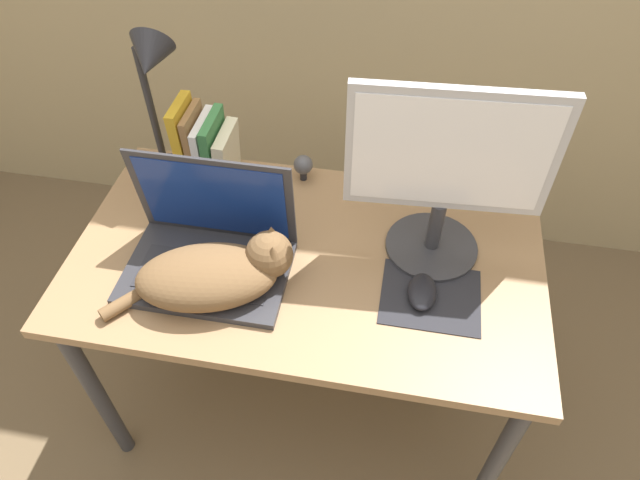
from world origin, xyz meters
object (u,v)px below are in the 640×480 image
object	(u,v)px
cat	(217,273)
book_row	(207,152)
desk_lamp	(152,85)
external_monitor	(447,172)
webcam	(303,165)
computer_mouse	(422,292)
laptop	(209,249)

from	to	relation	value
cat	book_row	xyz separation A→B (m)	(-0.14, 0.37, 0.05)
cat	desk_lamp	distance (m)	0.50
cat	desk_lamp	xyz separation A→B (m)	(-0.24, 0.36, 0.25)
external_monitor	webcam	size ratio (longest dim) A/B	5.86
desk_lamp	cat	bearing A→B (deg)	-56.05
computer_mouse	webcam	xyz separation A→B (m)	(-0.36, 0.36, 0.03)
webcam	book_row	bearing A→B (deg)	-166.43
cat	book_row	world-z (taller)	book_row
external_monitor	desk_lamp	size ratio (longest dim) A/B	1.02
desk_lamp	external_monitor	bearing A→B (deg)	-10.71
cat	book_row	distance (m)	0.40
external_monitor	book_row	distance (m)	0.66
book_row	cat	bearing A→B (deg)	-69.79
external_monitor	book_row	world-z (taller)	external_monitor
cat	external_monitor	bearing A→B (deg)	24.58
desk_lamp	book_row	bearing A→B (deg)	2.86
external_monitor	computer_mouse	world-z (taller)	external_monitor
laptop	webcam	distance (m)	0.39
external_monitor	desk_lamp	xyz separation A→B (m)	(-0.73, 0.14, 0.06)
laptop	book_row	size ratio (longest dim) A/B	1.54
external_monitor	desk_lamp	world-z (taller)	external_monitor
desk_lamp	webcam	distance (m)	0.45
laptop	external_monitor	bearing A→B (deg)	15.63
cat	webcam	xyz separation A→B (m)	(0.12, 0.43, -0.01)
webcam	external_monitor	bearing A→B (deg)	-28.86
webcam	desk_lamp	bearing A→B (deg)	-169.58
laptop	computer_mouse	size ratio (longest dim) A/B	3.57
computer_mouse	desk_lamp	xyz separation A→B (m)	(-0.72, 0.30, 0.29)
laptop	external_monitor	xyz separation A→B (m)	(0.53, 0.15, 0.20)
cat	desk_lamp	bearing A→B (deg)	123.95
cat	desk_lamp	size ratio (longest dim) A/B	0.91
external_monitor	book_row	size ratio (longest dim) A/B	1.82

